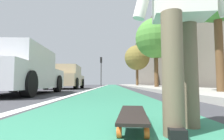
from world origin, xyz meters
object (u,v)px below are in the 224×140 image
object	(u,v)px
skater_person	(181,3)
parked_car_mid	(66,78)
street_tree_far	(137,58)
street_tree_mid	(156,38)
skateboard	(133,115)
parked_car_near	(19,72)
traffic_light	(101,66)

from	to	relation	value
skater_person	parked_car_mid	size ratio (longest dim) A/B	0.38
skater_person	street_tree_far	size ratio (longest dim) A/B	0.35
street_tree_mid	parked_car_mid	bearing A→B (deg)	88.45
skateboard	parked_car_near	distance (m)	5.36
skater_person	street_tree_far	bearing A→B (deg)	-6.91
traffic_light	street_tree_mid	distance (m)	14.43
skateboard	street_tree_far	world-z (taller)	street_tree_far
parked_car_near	parked_car_mid	size ratio (longest dim) A/B	1.05
skater_person	street_tree_mid	distance (m)	10.86
skateboard	street_tree_far	xyz separation A→B (m)	(19.09, -2.68, 3.19)
parked_car_mid	skater_person	bearing A→B (deg)	-161.39
skater_person	parked_car_mid	bearing A→B (deg)	18.61
skateboard	parked_car_mid	size ratio (longest dim) A/B	0.20
parked_car_near	street_tree_far	size ratio (longest dim) A/B	0.96
parked_car_mid	traffic_light	world-z (taller)	traffic_light
skateboard	street_tree_mid	bearing A→B (deg)	-14.72
skateboard	street_tree_far	distance (m)	19.54
parked_car_mid	traffic_light	xyz separation A→B (m)	(13.56, -1.45, 2.09)
traffic_light	street_tree_far	bearing A→B (deg)	-137.47
skateboard	skater_person	size ratio (longest dim) A/B	0.52
traffic_light	street_tree_far	size ratio (longest dim) A/B	0.86
skateboard	parked_car_near	bearing A→B (deg)	36.01
skater_person	parked_car_near	distance (m)	5.66
street_tree_mid	street_tree_far	size ratio (longest dim) A/B	0.98
skateboard	traffic_light	xyz separation A→B (m)	(23.92, 1.74, 2.72)
skater_person	street_tree_mid	size ratio (longest dim) A/B	0.35
skateboard	street_tree_far	bearing A→B (deg)	-7.98
parked_car_mid	street_tree_far	size ratio (longest dim) A/B	0.92
street_tree_far	traffic_light	bearing A→B (deg)	42.53
skateboard	street_tree_mid	distance (m)	11.01
traffic_light	parked_car_mid	bearing A→B (deg)	173.91
parked_car_near	parked_car_mid	world-z (taller)	parked_car_mid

